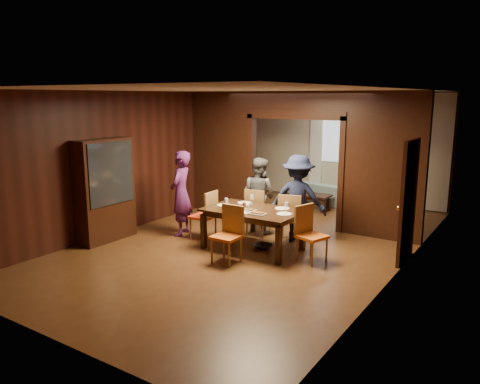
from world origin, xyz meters
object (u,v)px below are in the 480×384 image
Objects in this scene: sofa at (331,194)px; chair_left at (203,215)px; coffee_table at (314,202)px; chair_near at (226,235)px; person_grey at (259,195)px; chair_far_l at (259,212)px; person_navy at (298,199)px; dining_table at (253,229)px; chair_far_r at (291,217)px; chair_right at (312,234)px; hutch at (105,190)px; person_purple at (181,193)px.

sofa is 1.97× the size of chair_left.
chair_near is at bearing -85.67° from coffee_table.
chair_far_l is (0.13, -0.22, -0.30)m from person_grey.
dining_table is (-0.46, -0.91, -0.47)m from person_navy.
person_navy is 1.75× the size of chair_near.
chair_far_l and chair_far_r have the same top height.
chair_far_r is 1.00× the size of chair_near.
person_navy is 0.89× the size of sofa.
chair_near is at bearing 142.36° from chair_right.
hutch reaches higher than chair_near.
person_navy is 0.39m from chair_far_r.
chair_near is 2.76m from hutch.
chair_far_r is at bearing 31.45° from hutch.
person_navy is 3.47m from sofa.
person_purple is 1.78× the size of chair_far_l.
dining_table is 1.80× the size of chair_near.
chair_left is at bearing 74.80° from person_purple.
chair_far_l reaches higher than sofa.
dining_table is at bearing 123.56° from person_grey.
hutch reaches higher than coffee_table.
chair_right is (1.52, -3.45, 0.28)m from coffee_table.
sofa is 5.11m from chair_near.
person_grey is 1.61× the size of chair_near.
chair_left is (-1.18, 0.03, 0.10)m from dining_table.
chair_near is at bearing 112.81° from person_grey.
person_grey is at bearing 75.37° from chair_right.
dining_table is 0.87× the size of hutch.
dining_table is at bearing 48.06° from person_navy.
person_navy reaches higher than chair_far_r.
person_purple is 0.99× the size of dining_table.
person_purple is 1.62m from chair_far_l.
person_purple reaches higher than chair_near.
chair_near is (0.22, -5.11, 0.21)m from sofa.
chair_left and chair_near have the same top height.
chair_left is at bearing 41.71° from chair_far_l.
sofa is at bearing 93.08° from dining_table.
hutch is (-2.33, -1.94, 0.52)m from chair_far_l.
person_grey is at bearing 115.58° from dining_table.
chair_left is at bearing 13.23° from person_navy.
chair_near is at bearing 60.07° from person_navy.
coffee_table is at bearing 62.18° from hutch.
dining_table is at bearing 46.27° from chair_far_r.
chair_far_l is 1.00× the size of chair_far_r.
person_purple is 2.94m from chair_right.
dining_table is 1.19m from chair_left.
sofa is 2.39× the size of coffee_table.
chair_far_l is (-0.05, -2.58, 0.28)m from coffee_table.
chair_left is at bearing 36.12° from hutch.
person_grey is at bearing -24.45° from person_navy.
chair_right reaches higher than sofa.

